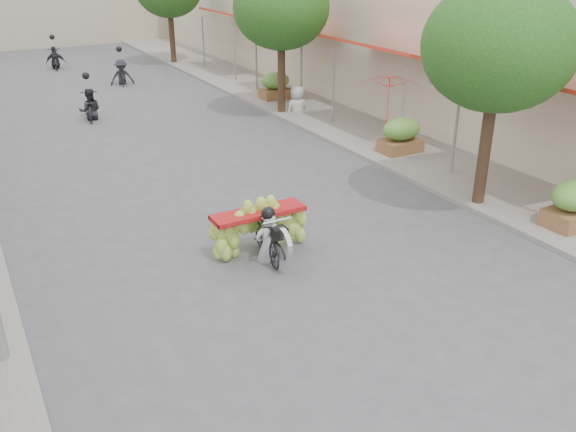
# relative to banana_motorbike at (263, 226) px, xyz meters

# --- Properties ---
(ground) EXTENTS (120.00, 120.00, 0.00)m
(ground) POSITION_rel_banana_motorbike_xyz_m (0.32, -4.22, -0.66)
(ground) COLOR #4F4F53
(ground) RESTS_ON ground
(sidewalk_right) EXTENTS (4.00, 60.00, 0.12)m
(sidewalk_right) POSITION_rel_banana_motorbike_xyz_m (7.32, 10.78, -0.60)
(sidewalk_right) COLOR gray
(sidewalk_right) RESTS_ON ground
(shophouse_row_right) EXTENTS (9.77, 40.00, 6.00)m
(shophouse_row_right) POSITION_rel_banana_motorbike_xyz_m (12.32, 9.78, 2.34)
(shophouse_row_right) COLOR beige
(shophouse_row_right) RESTS_ON ground
(street_tree_near) EXTENTS (3.40, 3.40, 5.25)m
(street_tree_near) POSITION_rel_banana_motorbike_xyz_m (5.72, -0.22, 3.12)
(street_tree_near) COLOR #3A2719
(street_tree_near) RESTS_ON ground
(street_tree_mid) EXTENTS (3.40, 3.40, 5.25)m
(street_tree_mid) POSITION_rel_banana_motorbike_xyz_m (5.72, 9.78, 3.12)
(street_tree_mid) COLOR #3A2719
(street_tree_mid) RESTS_ON ground
(produce_crate_near) EXTENTS (1.20, 0.88, 1.16)m
(produce_crate_near) POSITION_rel_banana_motorbike_xyz_m (6.52, -2.22, 0.05)
(produce_crate_near) COLOR brown
(produce_crate_near) RESTS_ON ground
(produce_crate_mid) EXTENTS (1.20, 0.88, 1.16)m
(produce_crate_mid) POSITION_rel_banana_motorbike_xyz_m (6.52, 3.78, 0.05)
(produce_crate_mid) COLOR brown
(produce_crate_mid) RESTS_ON ground
(produce_crate_far) EXTENTS (1.20, 0.88, 1.16)m
(produce_crate_far) POSITION_rel_banana_motorbike_xyz_m (6.52, 11.78, 0.05)
(produce_crate_far) COLOR brown
(produce_crate_far) RESTS_ON ground
(banana_motorbike) EXTENTS (2.20, 1.80, 1.93)m
(banana_motorbike) POSITION_rel_banana_motorbike_xyz_m (0.00, 0.00, 0.00)
(banana_motorbike) COLOR black
(banana_motorbike) RESTS_ON ground
(market_umbrella) EXTENTS (2.05, 2.05, 1.62)m
(market_umbrella) POSITION_rel_banana_motorbike_xyz_m (6.26, 4.11, 1.75)
(market_umbrella) COLOR red
(market_umbrella) RESTS_ON ground
(pedestrian) EXTENTS (0.93, 0.56, 1.87)m
(pedestrian) POSITION_rel_banana_motorbike_xyz_m (6.31, 9.62, 0.39)
(pedestrian) COLOR silver
(pedestrian) RESTS_ON ground
(bg_motorbike_a) EXTENTS (0.96, 1.72, 1.95)m
(bg_motorbike_a) POSITION_rel_banana_motorbike_xyz_m (-0.67, 12.54, 0.08)
(bg_motorbike_a) COLOR black
(bg_motorbike_a) RESTS_ON ground
(bg_motorbike_b) EXTENTS (1.14, 1.59, 1.95)m
(bg_motorbike_b) POSITION_rel_banana_motorbike_xyz_m (1.95, 17.98, 0.21)
(bg_motorbike_b) COLOR black
(bg_motorbike_b) RESTS_ON ground
(bg_motorbike_c) EXTENTS (1.04, 1.76, 1.95)m
(bg_motorbike_c) POSITION_rel_banana_motorbike_xyz_m (0.01, 23.43, 0.12)
(bg_motorbike_c) COLOR black
(bg_motorbike_c) RESTS_ON ground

